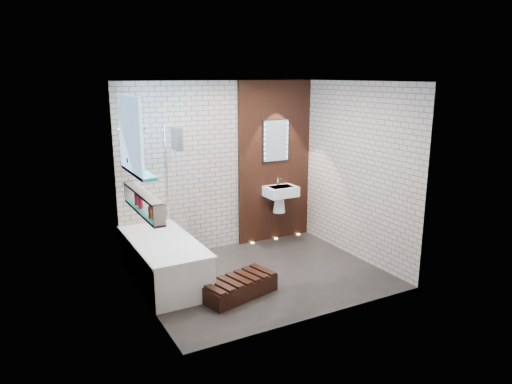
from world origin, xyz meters
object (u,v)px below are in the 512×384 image
washbasin (280,195)px  led_mirror (276,141)px  bath_screen (175,179)px  bathtub (164,261)px  walnut_step (239,288)px

washbasin → led_mirror: (0.00, 0.16, 0.86)m
bath_screen → led_mirror: led_mirror is taller
bath_screen → bathtub: bearing=-128.9°
bathtub → led_mirror: (2.17, 0.78, 1.36)m
washbasin → walnut_step: (-1.49, -1.47, -0.68)m
walnut_step → washbasin: bearing=44.7°
led_mirror → walnut_step: bearing=-132.4°
bathtub → walnut_step: 1.11m
walnut_step → bath_screen: bearing=104.4°
bathtub → bath_screen: 1.14m
bath_screen → washbasin: bath_screen is taller
bath_screen → led_mirror: (1.82, 0.34, 0.37)m
bathtub → led_mirror: bearing=19.8°
bathtub → led_mirror: led_mirror is taller
bath_screen → walnut_step: (0.33, -1.29, -1.17)m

